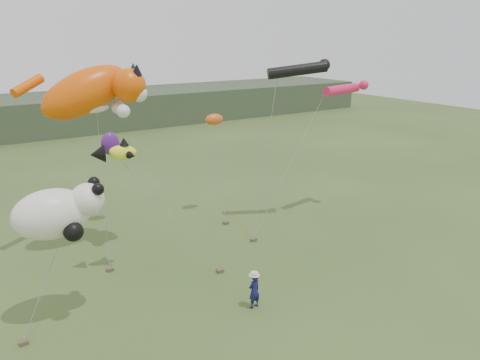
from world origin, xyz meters
name	(u,v)px	position (x,y,z in m)	size (l,w,h in m)	color
ground	(256,309)	(0.00, 0.00, 0.00)	(120.00, 120.00, 0.00)	#385123
headland	(11,118)	(-3.11, 44.69, 1.92)	(90.00, 13.00, 4.00)	#2D3D28
festival_attendant	(254,291)	(0.00, 0.17, 0.77)	(0.56, 0.37, 1.53)	#161653
sandbag_anchors	(179,263)	(-0.98, 5.38, 0.08)	(12.50, 6.08, 0.16)	brown
cat_kite	(95,91)	(-3.29, 9.09, 8.27)	(5.99, 3.20, 3.54)	#E25104
fish_kite	(113,152)	(-3.57, 6.08, 5.90)	(2.10, 1.39, 1.06)	#FFFC2A
tube_kites	(321,77)	(9.13, 6.81, 8.53)	(6.76, 2.08, 2.17)	black
panda_kite	(58,212)	(-6.62, 3.61, 4.50)	(3.37, 2.18, 2.09)	white
misc_kites	(147,135)	(0.26, 11.77, 5.26)	(7.09, 2.36, 2.10)	#E0571A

